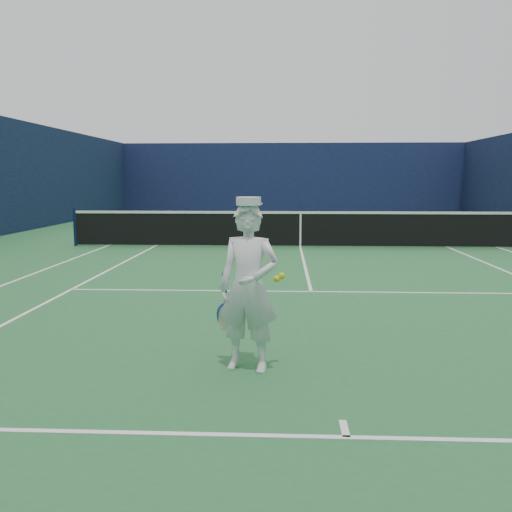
# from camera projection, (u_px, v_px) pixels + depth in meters

# --- Properties ---
(ground) EXTENTS (80.00, 80.00, 0.00)m
(ground) POSITION_uv_depth(u_px,v_px,m) (300.00, 247.00, 15.95)
(ground) COLOR #266432
(ground) RESTS_ON ground
(court_markings) EXTENTS (11.03, 23.83, 0.01)m
(court_markings) POSITION_uv_depth(u_px,v_px,m) (300.00, 247.00, 15.95)
(court_markings) COLOR white
(court_markings) RESTS_ON ground
(windscreen_fence) EXTENTS (20.12, 36.12, 4.00)m
(windscreen_fence) POSITION_uv_depth(u_px,v_px,m) (301.00, 175.00, 15.68)
(windscreen_fence) COLOR #10173B
(windscreen_fence) RESTS_ON ground
(tennis_net) EXTENTS (12.88, 0.09, 1.07)m
(tennis_net) POSITION_uv_depth(u_px,v_px,m) (300.00, 227.00, 15.87)
(tennis_net) COLOR #141E4C
(tennis_net) RESTS_ON ground
(tennis_player) EXTENTS (0.74, 0.60, 1.72)m
(tennis_player) POSITION_uv_depth(u_px,v_px,m) (249.00, 287.00, 5.60)
(tennis_player) COLOR white
(tennis_player) RESTS_ON ground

